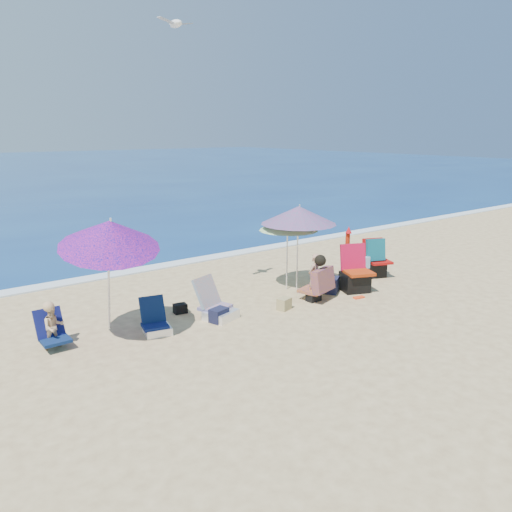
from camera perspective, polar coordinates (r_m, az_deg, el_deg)
ground at (r=10.02m, az=4.87°, el=-6.97°), size 120.00×120.00×0.00m
foam at (r=14.03m, az=-9.19°, el=-0.89°), size 120.00×0.50×0.04m
umbrella_turquoise at (r=11.45m, az=4.81°, el=4.59°), size 2.08×2.08×1.95m
umbrella_striped at (r=11.49m, az=3.69°, el=3.84°), size 1.54×1.54×1.78m
umbrella_blue at (r=8.81m, az=-16.11°, el=2.37°), size 1.92×1.98×2.30m
furled_umbrella at (r=12.19m, az=10.19°, el=0.40°), size 0.15×0.16×1.39m
chair_navy at (r=9.41m, az=-11.18°, el=-7.51°), size 0.57×0.65×0.63m
chair_rainbow at (r=9.98m, az=-4.48°, el=-5.79°), size 0.76×0.92×0.78m
camp_chair_left at (r=11.77m, az=11.04°, el=-2.37°), size 0.79×0.83×1.05m
camp_chair_right at (r=12.99m, az=13.08°, el=-0.73°), size 0.89×0.78×0.99m
person_center at (r=10.96m, az=6.91°, el=-2.44°), size 0.76×0.77×1.02m
person_left at (r=9.22m, az=-21.81°, el=-7.35°), size 0.47×0.57×0.83m
bag_navy_a at (r=9.80m, az=-4.19°, el=-6.62°), size 0.39×0.33×0.26m
bag_black_a at (r=10.35m, az=-8.50°, el=-5.83°), size 0.28×0.23×0.19m
bag_tan at (r=10.43m, az=3.18°, el=-5.37°), size 0.33×0.28×0.24m
bag_navy_b at (r=11.62m, az=8.33°, el=-3.22°), size 0.56×0.53×0.33m
bag_black_b at (r=11.00m, az=6.47°, el=-4.46°), size 0.31×0.22×0.23m
orange_item at (r=11.35m, az=11.46°, el=-4.57°), size 0.27×0.15×0.03m
seagull at (r=10.41m, az=-9.01°, el=24.35°), size 0.79×0.39×0.14m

